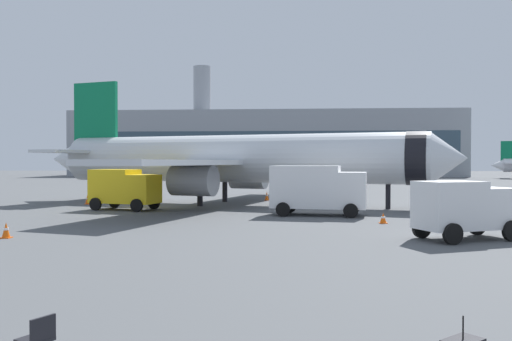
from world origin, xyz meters
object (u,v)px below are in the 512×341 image
at_px(fuel_truck, 317,188).
at_px(safety_cone_mid, 383,218).
at_px(safety_cone_far, 87,199).
at_px(service_truck, 124,187).
at_px(safety_cone_outer, 6,230).
at_px(cargo_van, 465,207).
at_px(gate_chair, 38,337).
at_px(safety_cone_near, 267,196).
at_px(airplane_at_gate, 233,159).

bearing_deg(fuel_truck, safety_cone_mid, -50.37).
bearing_deg(fuel_truck, safety_cone_far, 156.88).
height_order(service_truck, safety_cone_outer, service_truck).
xyz_separation_m(cargo_van, gate_chair, (-11.85, -15.52, -0.95)).
xyz_separation_m(service_truck, safety_cone_outer, (-0.84, -14.35, -1.25)).
relative_size(service_truck, fuel_truck, 0.83).
distance_m(cargo_van, safety_cone_far, 30.23).
height_order(fuel_truck, cargo_van, fuel_truck).
bearing_deg(safety_cone_mid, safety_cone_outer, -158.56).
xyz_separation_m(fuel_truck, safety_cone_near, (-3.90, 13.32, -1.39)).
relative_size(cargo_van, safety_cone_outer, 6.76).
bearing_deg(safety_cone_near, fuel_truck, -73.67).
distance_m(safety_cone_mid, gate_chair, 23.57).
height_order(safety_cone_near, safety_cone_far, safety_cone_far).
xyz_separation_m(service_truck, gate_chair, (7.81, -28.94, -1.11)).
distance_m(airplane_at_gate, safety_cone_outer, 21.49).
distance_m(fuel_truck, cargo_van, 11.95).
bearing_deg(safety_cone_far, airplane_at_gate, 3.00).
height_order(airplane_at_gate, safety_cone_outer, airplane_at_gate).
distance_m(service_truck, safety_cone_outer, 14.43).
bearing_deg(safety_cone_outer, fuel_truck, 37.84).
relative_size(airplane_at_gate, cargo_van, 7.27).
bearing_deg(gate_chair, airplane_at_gate, 90.93).
distance_m(service_truck, cargo_van, 23.80).
distance_m(safety_cone_near, safety_cone_outer, 26.75).
xyz_separation_m(service_truck, fuel_truck, (13.65, -3.10, 0.16)).
distance_m(cargo_van, safety_cone_mid, 6.73).
bearing_deg(service_truck, cargo_van, -34.34).
bearing_deg(airplane_at_gate, fuel_truck, -52.65).
bearing_deg(safety_cone_outer, cargo_van, 2.58).
height_order(safety_cone_mid, gate_chair, gate_chair).
bearing_deg(cargo_van, safety_cone_mid, 112.41).
xyz_separation_m(fuel_truck, safety_cone_far, (-18.19, 7.77, -1.38)).
bearing_deg(safety_cone_far, gate_chair, -69.83).
height_order(cargo_van, safety_cone_outer, cargo_van).
distance_m(safety_cone_near, gate_chair, 39.21).
height_order(safety_cone_mid, safety_cone_far, safety_cone_far).
xyz_separation_m(fuel_truck, safety_cone_outer, (-14.49, -11.25, -1.42)).
bearing_deg(safety_cone_outer, safety_cone_near, 66.69).
bearing_deg(gate_chair, safety_cone_far, 110.17).
bearing_deg(cargo_van, fuel_truck, 120.17).
relative_size(safety_cone_near, gate_chair, 0.91).
relative_size(safety_cone_outer, gate_chair, 0.83).
distance_m(safety_cone_mid, safety_cone_far, 24.75).
bearing_deg(safety_cone_mid, safety_cone_near, 112.84).
bearing_deg(service_truck, safety_cone_mid, -23.07).
xyz_separation_m(safety_cone_near, safety_cone_far, (-14.29, -5.55, 0.01)).
bearing_deg(service_truck, safety_cone_outer, -93.34).
distance_m(fuel_truck, safety_cone_far, 19.83).
relative_size(safety_cone_near, safety_cone_far, 0.97).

